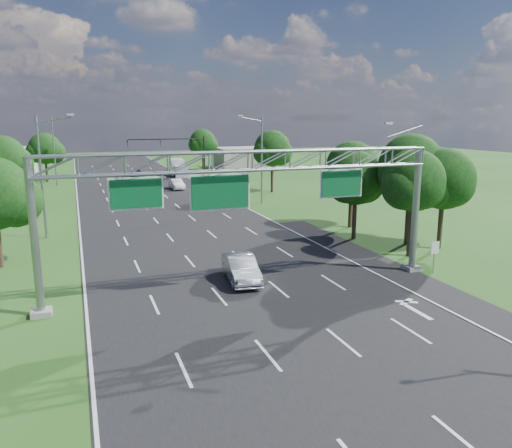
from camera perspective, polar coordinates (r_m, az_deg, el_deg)
name	(u,v)px	position (r m, az deg, el deg)	size (l,w,h in m)	color
ground	(183,228)	(46.02, -8.39, -0.42)	(220.00, 220.00, 0.00)	#204C16
road	(183,228)	(46.02, -8.39, -0.42)	(18.00, 180.00, 0.02)	black
road_flare	(377,264)	(35.34, 13.70, -4.45)	(3.00, 30.00, 0.02)	black
sign_gantry	(252,172)	(27.81, -0.50, 6.00)	(23.50, 1.00, 9.56)	gray
regulatory_sign	(435,251)	(33.91, 19.75, -2.87)	(0.60, 0.08, 2.10)	gray
traffic_signal	(183,148)	(80.88, -8.39, 8.59)	(12.21, 0.24, 7.00)	black
streetlight_l_near	(43,171)	(44.33, -23.13, 5.58)	(2.97, 0.22, 10.16)	gray
streetlight_l_far	(55,148)	(79.22, -21.95, 8.09)	(2.97, 0.22, 10.16)	gray
streetlight_r_mid	(260,156)	(57.88, 0.48, 7.82)	(2.97, 0.22, 10.16)	gray
tree_cluster_right	(393,176)	(41.09, 15.44, 5.30)	(9.91, 14.60, 8.68)	#2D2116
tree_verge_lb	(4,160)	(59.68, -26.89, 6.50)	(5.76, 4.80, 8.06)	#2D2116
tree_verge_lc	(45,150)	(84.34, -22.93, 7.79)	(5.76, 4.80, 7.62)	#2D2116
tree_verge_rd	(273,150)	(67.07, 1.92, 8.44)	(5.76, 4.80, 8.28)	#2D2116
tree_verge_re	(203,143)	(95.04, -6.08, 9.16)	(5.76, 4.80, 7.84)	#2D2116
building_right	(246,157)	(101.85, -1.11, 7.61)	(12.00, 9.00, 4.00)	gray
silver_sedan	(241,268)	(30.65, -1.72, -5.09)	(1.68, 4.83, 1.59)	#A5A8B0
car_queue_a	(129,189)	(67.34, -14.32, 3.85)	(1.92, 4.73, 1.37)	silver
car_queue_b	(136,174)	(86.88, -13.53, 5.63)	(2.17, 4.71, 1.31)	black
car_queue_c	(128,189)	(67.58, -14.46, 3.93)	(1.79, 4.44, 1.51)	black
car_queue_d	(177,184)	(71.25, -9.07, 4.53)	(1.51, 4.33, 1.43)	silver
box_truck	(178,168)	(88.24, -8.93, 6.37)	(2.73, 7.64, 2.82)	beige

